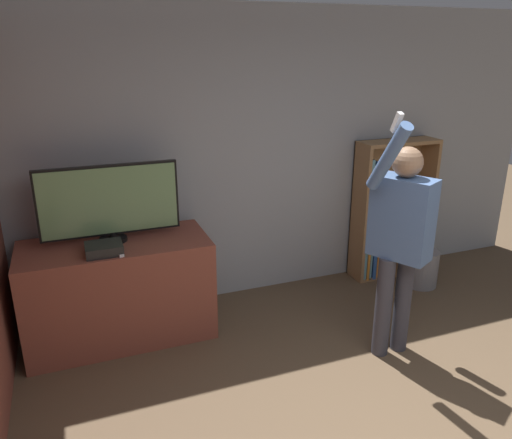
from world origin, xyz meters
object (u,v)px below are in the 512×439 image
at_px(bookshelf, 385,214).
at_px(person, 401,234).
at_px(waste_bin, 422,268).
at_px(television, 110,202).
at_px(game_console, 104,249).

distance_m(bookshelf, person, 1.53).
bearing_deg(waste_bin, television, 176.56).
height_order(game_console, bookshelf, bookshelf).
xyz_separation_m(television, waste_bin, (2.99, -0.18, -0.98)).
bearing_deg(waste_bin, game_console, -178.92).
bearing_deg(bookshelf, waste_bin, -60.30).
bearing_deg(television, bookshelf, 4.41).
xyz_separation_m(game_console, waste_bin, (3.08, 0.06, -0.70)).
distance_m(game_console, bookshelf, 2.90).
relative_size(game_console, person, 0.14).
distance_m(television, waste_bin, 3.15).
height_order(television, bookshelf, television).
bearing_deg(game_console, person, -21.60).
bearing_deg(game_console, television, 68.89).
distance_m(television, game_console, 0.39).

